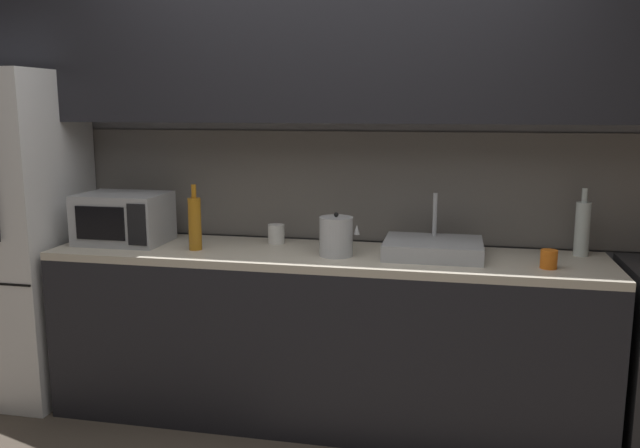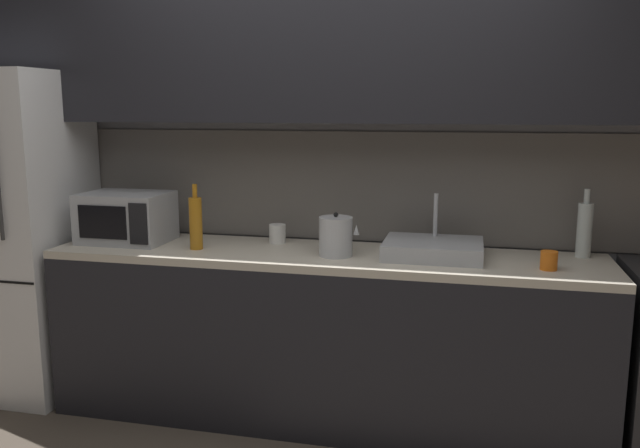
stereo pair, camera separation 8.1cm
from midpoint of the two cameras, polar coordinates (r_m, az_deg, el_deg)
The scene contains 10 objects.
back_wall at distance 3.51m, azimuth 0.58°, elevation 8.95°, with size 4.56×0.44×2.50m.
counter_run at distance 3.43m, azimuth -0.44°, elevation -9.87°, with size 2.82×0.60×0.90m.
refrigerator at distance 4.06m, azimuth -25.95°, elevation -0.93°, with size 0.68×0.69×1.83m.
microwave at distance 3.68m, azimuth -17.52°, elevation 0.50°, with size 0.46×0.35×0.27m.
sink_basin at distance 3.25m, azimuth 9.23°, elevation -2.10°, with size 0.48×0.38×0.30m.
kettle at distance 3.21m, azimuth 0.72°, elevation -1.09°, with size 0.20×0.17×0.22m.
wine_bottle_clear at distance 3.44m, azimuth 21.48°, elevation -0.31°, with size 0.07×0.07×0.34m.
wine_bottle_amber at distance 3.40m, azimuth -11.65°, elevation 0.10°, with size 0.07×0.07×0.34m.
mug_white at distance 3.52m, azimuth -4.53°, elevation -0.88°, with size 0.09×0.09×0.10m, color silver.
mug_orange at distance 3.14m, azimuth 18.81°, elevation -2.95°, with size 0.08×0.08×0.09m, color orange.
Camera 1 is at (0.64, -2.25, 1.63)m, focal length 36.32 mm.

